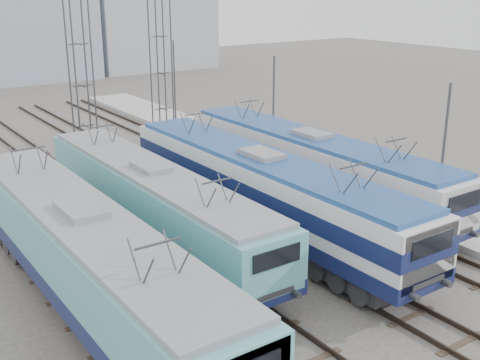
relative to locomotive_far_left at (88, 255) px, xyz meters
name	(u,v)px	position (x,y,z in m)	size (l,w,h in m)	color
ground	(323,312)	(6.75, -4.37, -2.30)	(160.00, 160.00, 0.00)	#514C47
platform	(363,191)	(16.95, 3.63, -2.15)	(4.00, 70.00, 0.30)	#9E9E99
locomotive_far_left	(88,255)	(0.00, 0.00, 0.00)	(2.93, 18.52, 3.49)	#131B48
locomotive_center_left	(155,201)	(4.50, 3.87, -0.16)	(2.72, 17.14, 3.23)	#131B48
locomotive_center_right	(264,187)	(9.00, 2.12, 0.05)	(2.91, 18.43, 3.46)	#131B48
locomotive_far_right	(313,163)	(13.50, 3.93, 0.00)	(2.85, 18.00, 3.38)	#131B48
catenary_tower_west	(80,59)	(6.75, 17.63, 4.34)	(4.50, 1.20, 12.00)	#3F4247
catenary_tower_east	(160,49)	(13.25, 19.63, 4.34)	(4.50, 1.20, 12.00)	#3F4247
mast_front	(442,163)	(15.35, -2.37, 1.20)	(0.12, 0.12, 7.00)	#3F4247
mast_mid	(273,116)	(15.35, 9.63, 1.20)	(0.12, 0.12, 7.00)	#3F4247
mast_rear	(175,88)	(15.35, 21.63, 1.20)	(0.12, 0.12, 7.00)	#3F4247
building_east	(144,22)	(30.75, 57.63, 3.70)	(16.00, 12.00, 12.00)	#99A2AC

